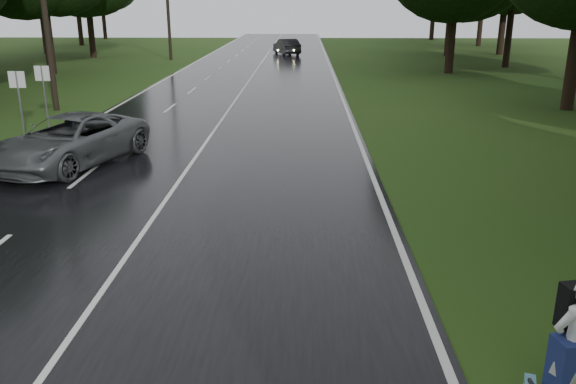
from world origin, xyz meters
name	(u,v)px	position (x,y,z in m)	size (l,w,h in m)	color
ground	(91,310)	(0.00, 0.00, 0.00)	(160.00, 160.00, 0.00)	#274313
road	(230,109)	(0.00, 20.00, 0.02)	(12.00, 140.00, 0.04)	black
lane_center	(230,108)	(0.00, 20.00, 0.04)	(0.12, 140.00, 0.01)	silver
grey_car	(70,141)	(-3.85, 9.30, 0.84)	(2.65, 5.76, 1.60)	#525657
far_car	(287,47)	(1.93, 50.97, 0.81)	(1.64, 4.70, 1.55)	black
hitchhiker	(575,350)	(7.15, -2.43, 0.90)	(0.79, 0.73, 1.93)	silver
utility_pole_mid	(57,110)	(-8.50, 19.41, 0.00)	(1.80, 0.28, 10.04)	black
utility_pole_far	(171,60)	(-8.50, 45.41, 0.00)	(1.80, 0.28, 10.98)	black
road_sign_a	(25,139)	(-7.20, 13.15, 0.00)	(0.63, 0.10, 2.61)	white
road_sign_b	(49,127)	(-7.20, 15.38, 0.00)	(0.62, 0.10, 2.58)	white
tree_left_e	(53,74)	(-14.97, 34.55, 0.00)	(9.74, 9.74, 15.21)	black
tree_left_f	(94,58)	(-16.40, 47.59, 0.00)	(9.08, 9.08, 14.18)	black
tree_right_d	(566,110)	(16.73, 20.29, 0.00)	(9.17, 9.17, 14.33)	black
tree_right_e	(448,73)	(14.50, 35.78, 0.00)	(9.37, 9.37, 14.63)	black
tree_right_f	(446,56)	(17.73, 50.48, 0.00)	(11.02, 11.02, 17.22)	black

